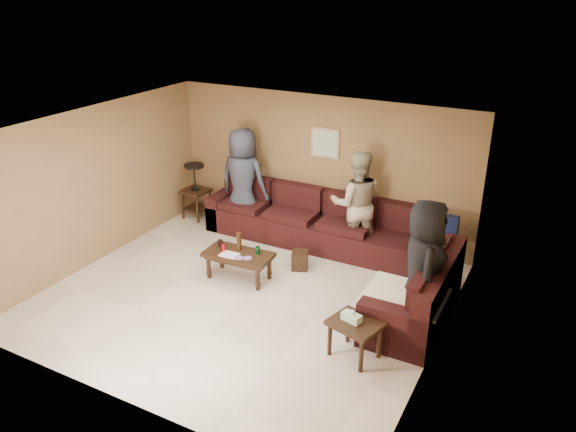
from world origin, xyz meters
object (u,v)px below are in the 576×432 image
object	(u,v)px
coffee_table	(238,257)
person_left	(243,180)
waste_bin	(300,260)
end_table_left	(196,190)
person_right	(424,267)
sectional_sofa	(339,247)
side_table_right	(355,327)
person_middle	(356,204)

from	to	relation	value
coffee_table	person_left	size ratio (longest dim) A/B	0.56
waste_bin	person_left	distance (m)	1.99
end_table_left	person_left	xyz separation A→B (m)	(1.09, -0.01, 0.39)
person_right	sectional_sofa	bearing A→B (deg)	33.39
sectional_sofa	waste_bin	distance (m)	0.66
sectional_sofa	person_right	world-z (taller)	person_right
end_table_left	person_left	size ratio (longest dim) A/B	0.57
side_table_right	person_right	xyz separation A→B (m)	(0.53, 0.96, 0.49)
coffee_table	person_middle	xyz separation A→B (m)	(1.25, 1.64, 0.52)
sectional_sofa	person_middle	world-z (taller)	person_middle
sectional_sofa	waste_bin	xyz separation A→B (m)	(-0.49, -0.40, -0.18)
waste_bin	person_middle	xyz separation A→B (m)	(0.56, 0.93, 0.74)
end_table_left	person_left	world-z (taller)	person_left
sectional_sofa	end_table_left	bearing A→B (deg)	170.91
sectional_sofa	end_table_left	xyz separation A→B (m)	(-3.17, 0.51, 0.23)
person_right	side_table_right	bearing A→B (deg)	129.21
end_table_left	waste_bin	world-z (taller)	end_table_left
sectional_sofa	person_middle	distance (m)	0.77
person_left	person_middle	distance (m)	2.15
waste_bin	coffee_table	bearing A→B (deg)	-134.26
side_table_right	waste_bin	size ratio (longest dim) A/B	2.33
sectional_sofa	coffee_table	size ratio (longest dim) A/B	4.35
side_table_right	end_table_left	bearing A→B (deg)	148.71
end_table_left	person_right	size ratio (longest dim) A/B	0.59
person_middle	end_table_left	bearing A→B (deg)	-25.75
person_left	person_middle	bearing A→B (deg)	-178.85
sectional_sofa	person_right	size ratio (longest dim) A/B	2.56
coffee_table	person_right	size ratio (longest dim) A/B	0.59
person_middle	coffee_table	bearing A→B (deg)	26.58
person_left	person_right	xyz separation A→B (m)	(3.71, -1.62, -0.04)
sectional_sofa	side_table_right	bearing A→B (deg)	-62.26
person_middle	side_table_right	bearing A→B (deg)	85.46
coffee_table	side_table_right	distance (m)	2.48
person_left	person_right	distance (m)	4.05
sectional_sofa	person_middle	bearing A→B (deg)	82.57
person_middle	person_right	size ratio (longest dim) A/B	0.98
person_left	person_middle	xyz separation A→B (m)	(2.15, 0.03, -0.05)
side_table_right	person_right	distance (m)	1.20
coffee_table	waste_bin	bearing A→B (deg)	45.74
sectional_sofa	end_table_left	world-z (taller)	end_table_left
coffee_table	person_middle	bearing A→B (deg)	52.63
person_left	person_right	world-z (taller)	person_left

